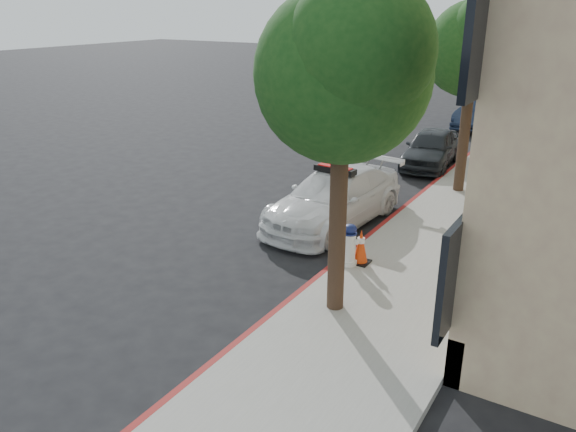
% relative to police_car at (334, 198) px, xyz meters
% --- Properties ---
extents(ground, '(120.00, 120.00, 0.00)m').
position_rel_police_car_xyz_m(ground, '(-0.82, -2.02, -0.69)').
color(ground, black).
rests_on(ground, ground).
extents(sidewalk, '(3.20, 50.00, 0.15)m').
position_rel_police_car_xyz_m(sidewalk, '(2.78, 7.98, -0.61)').
color(sidewalk, gray).
rests_on(sidewalk, ground).
extents(curb_strip, '(0.12, 50.00, 0.15)m').
position_rel_police_car_xyz_m(curb_strip, '(1.24, 7.98, -0.61)').
color(curb_strip, maroon).
rests_on(curb_strip, ground).
extents(tree_near, '(2.92, 2.82, 5.62)m').
position_rel_police_car_xyz_m(tree_near, '(2.11, -4.04, 3.59)').
color(tree_near, black).
rests_on(tree_near, sidewalk).
extents(tree_mid, '(2.77, 2.64, 5.43)m').
position_rel_police_car_xyz_m(tree_mid, '(2.11, 3.96, 3.47)').
color(tree_mid, black).
rests_on(tree_mid, sidewalk).
extents(tree_far, '(3.10, 3.00, 5.81)m').
position_rel_police_car_xyz_m(tree_far, '(2.11, 11.96, 3.70)').
color(tree_far, black).
rests_on(tree_far, sidewalk).
extents(police_car, '(2.30, 4.85, 1.52)m').
position_rel_police_car_xyz_m(police_car, '(0.00, 0.00, 0.00)').
color(police_car, white).
rests_on(police_car, ground).
extents(parked_car_mid, '(1.92, 3.95, 1.30)m').
position_rel_police_car_xyz_m(parked_car_mid, '(0.38, 6.57, -0.04)').
color(parked_car_mid, '#212529').
rests_on(parked_car_mid, ground).
extents(parked_car_far, '(1.83, 4.57, 1.48)m').
position_rel_police_car_xyz_m(parked_car_far, '(0.38, 14.12, 0.05)').
color(parked_car_far, '#151F34').
rests_on(parked_car_far, ground).
extents(fire_hydrant, '(0.37, 0.35, 0.90)m').
position_rel_police_car_xyz_m(fire_hydrant, '(1.53, -2.30, -0.10)').
color(fire_hydrant, white).
rests_on(fire_hydrant, sidewalk).
extents(traffic_cone, '(0.40, 0.40, 0.75)m').
position_rel_police_car_xyz_m(traffic_cone, '(1.70, -2.10, -0.17)').
color(traffic_cone, black).
rests_on(traffic_cone, sidewalk).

